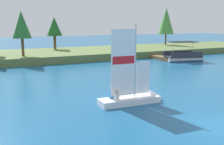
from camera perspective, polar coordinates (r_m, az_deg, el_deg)
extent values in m
cube|color=#5B703D|center=(42.21, -11.37, 3.68)|extent=(80.00, 13.01, 0.99)
cylinder|color=brown|center=(37.19, -18.15, 5.05)|extent=(0.34, 0.34, 2.30)
cone|color=#286B2D|center=(37.06, -18.40, 9.49)|extent=(2.38, 2.38, 3.46)
cylinder|color=brown|center=(45.84, -11.85, 6.16)|extent=(0.43, 0.43, 2.18)
cone|color=#1E5B23|center=(45.74, -11.97, 9.40)|extent=(2.52, 2.52, 3.01)
cylinder|color=brown|center=(54.89, 11.14, 6.80)|extent=(0.30, 0.30, 2.12)
cone|color=#47893D|center=(54.80, 11.27, 10.51)|extent=(3.04, 3.04, 4.99)
cube|color=brown|center=(40.18, 10.45, 3.01)|extent=(1.52, 5.43, 0.47)
cube|color=white|center=(18.01, 3.63, -5.85)|extent=(4.13, 1.44, 0.41)
cone|color=white|center=(19.00, 9.11, -5.11)|extent=(1.07, 1.16, 1.11)
cylinder|color=#B7B7BC|center=(17.66, 4.90, 2.36)|extent=(0.08, 0.08, 4.74)
cube|color=white|center=(17.28, 2.41, 2.12)|extent=(1.71, 0.12, 4.19)
cube|color=red|center=(17.26, 2.41, 2.62)|extent=(1.54, 0.12, 0.50)
cube|color=white|center=(18.13, 6.49, -1.00)|extent=(0.99, 0.08, 2.14)
cylinder|color=#B7B7BC|center=(17.70, 2.35, -4.71)|extent=(1.71, 0.15, 0.06)
cube|color=silver|center=(17.22, 1.00, -5.07)|extent=(0.29, 0.21, 0.47)
sphere|color=tan|center=(17.13, 1.00, -3.95)|extent=(0.20, 0.20, 0.20)
cube|color=#338CCC|center=(17.64, -0.10, -4.53)|extent=(0.29, 0.21, 0.57)
sphere|color=tan|center=(17.54, -0.10, -3.27)|extent=(0.20, 0.20, 0.20)
cylinder|color=#B2B2B7|center=(40.35, 13.81, 3.01)|extent=(5.15, 1.64, 0.60)
cylinder|color=#B2B2B7|center=(38.64, 15.21, 2.63)|extent=(5.15, 1.64, 0.60)
cube|color=#2D333D|center=(39.45, 14.52, 3.33)|extent=(5.36, 3.54, 0.10)
cube|color=#2D333D|center=(40.44, 13.72, 4.03)|extent=(4.65, 1.07, 0.60)
cube|color=#2D333D|center=(38.38, 15.41, 3.63)|extent=(4.65, 1.07, 0.60)
cylinder|color=#B2B2B7|center=(40.12, 16.51, 4.79)|extent=(0.06, 0.06, 1.91)
cylinder|color=#B2B2B7|center=(38.61, 12.58, 4.76)|extent=(0.06, 0.06, 1.91)
cube|color=black|center=(39.27, 14.65, 6.22)|extent=(3.90, 2.99, 0.08)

